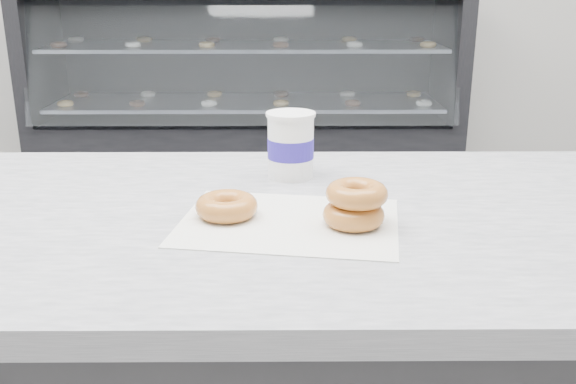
# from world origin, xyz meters

# --- Properties ---
(display_case) EXTENTS (2.40, 0.74, 1.25)m
(display_case) POSITION_xyz_m (0.00, 2.12, 0.49)
(display_case) COLOR black
(display_case) RESTS_ON ground
(wax_paper) EXTENTS (0.38, 0.31, 0.00)m
(wax_paper) POSITION_xyz_m (0.22, -0.65, 0.90)
(wax_paper) COLOR silver
(wax_paper) RESTS_ON counter
(donut_single) EXTENTS (0.13, 0.13, 0.03)m
(donut_single) POSITION_xyz_m (0.12, -0.63, 0.92)
(donut_single) COLOR orange
(donut_single) RESTS_ON wax_paper
(donut_stack) EXTENTS (0.12, 0.12, 0.07)m
(donut_stack) POSITION_xyz_m (0.32, -0.67, 0.94)
(donut_stack) COLOR orange
(donut_stack) RESTS_ON wax_paper
(coffee_cup) EXTENTS (0.12, 0.12, 0.13)m
(coffee_cup) POSITION_xyz_m (0.23, -0.41, 0.96)
(coffee_cup) COLOR white
(coffee_cup) RESTS_ON counter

